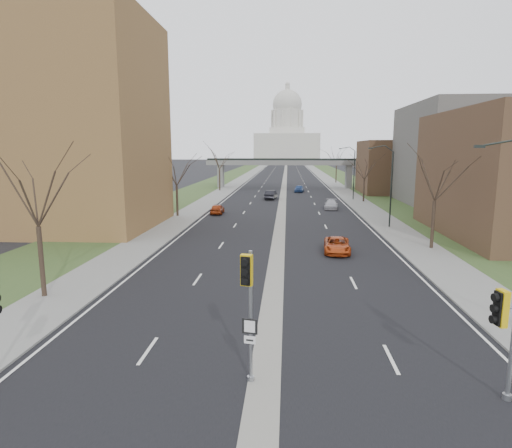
# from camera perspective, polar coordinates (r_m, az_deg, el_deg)

# --- Properties ---
(ground) EXTENTS (700.00, 700.00, 0.00)m
(ground) POSITION_cam_1_polar(r_m,az_deg,el_deg) (16.62, 1.12, -20.21)
(ground) COLOR black
(ground) RESTS_ON ground
(road_surface) EXTENTS (20.00, 600.00, 0.01)m
(road_surface) POSITION_cam_1_polar(r_m,az_deg,el_deg) (164.57, 3.95, 6.97)
(road_surface) COLOR black
(road_surface) RESTS_ON ground
(median_strip) EXTENTS (1.20, 600.00, 0.02)m
(median_strip) POSITION_cam_1_polar(r_m,az_deg,el_deg) (164.57, 3.95, 6.97)
(median_strip) COLOR gray
(median_strip) RESTS_ON ground
(sidewalk_right) EXTENTS (4.00, 600.00, 0.12)m
(sidewalk_right) POSITION_cam_1_polar(r_m,az_deg,el_deg) (164.95, 8.16, 6.92)
(sidewalk_right) COLOR gray
(sidewalk_right) RESTS_ON ground
(sidewalk_left) EXTENTS (4.00, 600.00, 0.12)m
(sidewalk_left) POSITION_cam_1_polar(r_m,az_deg,el_deg) (165.06, -0.25, 7.03)
(sidewalk_left) COLOR gray
(sidewalk_left) RESTS_ON ground
(grass_verge_right) EXTENTS (8.00, 600.00, 0.10)m
(grass_verge_right) POSITION_cam_1_polar(r_m,az_deg,el_deg) (165.47, 10.24, 6.87)
(grass_verge_right) COLOR #2C4620
(grass_verge_right) RESTS_ON ground
(grass_verge_left) EXTENTS (8.00, 600.00, 0.10)m
(grass_verge_left) POSITION_cam_1_polar(r_m,az_deg,el_deg) (165.63, -2.33, 7.02)
(grass_verge_left) COLOR #2C4620
(grass_verge_left) RESTS_ON ground
(apartment_building) EXTENTS (25.00, 16.00, 22.00)m
(apartment_building) POSITION_cam_1_polar(r_m,az_deg,el_deg) (51.86, -27.49, 11.75)
(apartment_building) COLOR brown
(apartment_building) RESTS_ON ground
(commercial_block_mid) EXTENTS (18.00, 22.00, 15.00)m
(commercial_block_mid) POSITION_cam_1_polar(r_m,az_deg,el_deg) (71.74, 26.81, 8.18)
(commercial_block_mid) COLOR #5A5853
(commercial_block_mid) RESTS_ON ground
(commercial_block_far) EXTENTS (14.00, 14.00, 10.00)m
(commercial_block_far) POSITION_cam_1_polar(r_m,az_deg,el_deg) (87.06, 18.47, 7.20)
(commercial_block_far) COLOR brown
(commercial_block_far) RESTS_ON ground
(pedestrian_bridge) EXTENTS (34.00, 3.00, 6.45)m
(pedestrian_bridge) POSITION_cam_1_polar(r_m,az_deg,el_deg) (94.42, 3.77, 7.76)
(pedestrian_bridge) COLOR slate
(pedestrian_bridge) RESTS_ON ground
(capitol) EXTENTS (48.00, 42.00, 55.75)m
(capitol) POSITION_cam_1_polar(r_m,az_deg,el_deg) (334.51, 4.14, 11.63)
(capitol) COLOR silver
(capitol) RESTS_ON ground
(streetlight_near) EXTENTS (2.61, 0.20, 8.70)m
(streetlight_near) POSITION_cam_1_polar(r_m,az_deg,el_deg) (22.83, 30.97, 5.02)
(streetlight_near) COLOR black
(streetlight_near) RESTS_ON sidewalk_right
(streetlight_mid) EXTENTS (2.61, 0.20, 8.70)m
(streetlight_mid) POSITION_cam_1_polar(r_m,az_deg,el_deg) (47.49, 16.80, 7.81)
(streetlight_mid) COLOR black
(streetlight_mid) RESTS_ON sidewalk_right
(streetlight_far) EXTENTS (2.61, 0.20, 8.70)m
(streetlight_far) POSITION_cam_1_polar(r_m,az_deg,el_deg) (73.09, 12.39, 8.59)
(streetlight_far) COLOR black
(streetlight_far) RESTS_ON sidewalk_right
(tree_left_a) EXTENTS (7.20, 7.20, 9.40)m
(tree_left_a) POSITION_cam_1_polar(r_m,az_deg,el_deg) (26.30, -27.45, 5.08)
(tree_left_a) COLOR #382B21
(tree_left_a) RESTS_ON sidewalk_left
(tree_left_b) EXTENTS (6.75, 6.75, 8.81)m
(tree_left_b) POSITION_cam_1_polar(r_m,az_deg,el_deg) (54.17, -10.61, 7.50)
(tree_left_b) COLOR #382B21
(tree_left_b) RESTS_ON sidewalk_left
(tree_left_c) EXTENTS (7.65, 7.65, 9.99)m
(tree_left_c) POSITION_cam_1_polar(r_m,az_deg,el_deg) (87.45, -4.92, 9.02)
(tree_left_c) COLOR #382B21
(tree_left_c) RESTS_ON sidewalk_left
(tree_right_a) EXTENTS (7.20, 7.20, 9.40)m
(tree_right_a) POSITION_cam_1_polar(r_m,az_deg,el_deg) (38.40, 22.95, 6.58)
(tree_right_a) COLOR #382B21
(tree_right_a) RESTS_ON sidewalk_right
(tree_right_b) EXTENTS (6.30, 6.30, 8.22)m
(tree_right_b) POSITION_cam_1_polar(r_m,az_deg,el_deg) (70.47, 14.33, 7.55)
(tree_right_b) COLOR #382B21
(tree_right_b) RESTS_ON sidewalk_right
(tree_right_c) EXTENTS (7.65, 7.65, 9.99)m
(tree_right_c) POSITION_cam_1_polar(r_m,az_deg,el_deg) (110.05, 10.72, 9.06)
(tree_right_c) COLOR #382B21
(tree_right_c) RESTS_ON sidewalk_right
(signal_pole_median) EXTENTS (0.60, 0.82, 4.89)m
(signal_pole_median) POSITION_cam_1_polar(r_m,az_deg,el_deg) (14.97, -1.03, -9.34)
(signal_pole_median) COLOR gray
(signal_pole_median) RESTS_ON ground
(car_left_near) EXTENTS (1.66, 3.92, 1.32)m
(car_left_near) POSITION_cam_1_polar(r_m,az_deg,el_deg) (56.31, -5.18, 2.03)
(car_left_near) COLOR #973311
(car_left_near) RESTS_ON ground
(car_left_far) EXTENTS (2.13, 4.74, 1.51)m
(car_left_far) POSITION_cam_1_polar(r_m,az_deg,el_deg) (72.84, 2.01, 3.92)
(car_left_far) COLOR black
(car_left_far) RESTS_ON ground
(car_right_near) EXTENTS (2.40, 4.62, 1.24)m
(car_right_near) POSITION_cam_1_polar(r_m,az_deg,el_deg) (35.64, 10.75, -2.78)
(car_right_near) COLOR #B13E12
(car_right_near) RESTS_ON ground
(car_right_mid) EXTENTS (2.33, 4.58, 1.27)m
(car_right_mid) POSITION_cam_1_polar(r_m,az_deg,el_deg) (61.67, 9.99, 2.58)
(car_right_mid) COLOR #A5A4AB
(car_right_mid) RESTS_ON ground
(car_right_far) EXTENTS (2.16, 4.33, 1.42)m
(car_right_far) POSITION_cam_1_polar(r_m,az_deg,el_deg) (85.38, 5.77, 4.72)
(car_right_far) COLOR navy
(car_right_far) RESTS_ON ground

